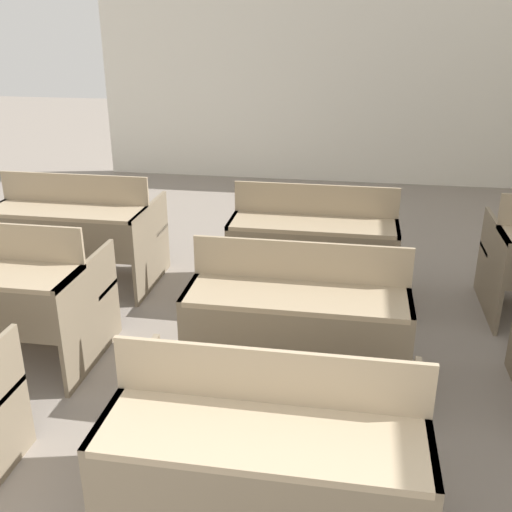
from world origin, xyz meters
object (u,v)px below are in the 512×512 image
Objects in this scene: bench_second_center at (299,316)px; bench_third_center at (314,243)px; bench_third_left at (78,229)px; bench_front_center at (268,451)px.

bench_third_center is (-0.01, 1.21, 0.00)m from bench_second_center.
bench_second_center and bench_third_left have the same top height.
bench_front_center is 1.16m from bench_second_center.
bench_front_center is 3.05m from bench_third_left.
bench_second_center is (0.01, 1.16, 0.00)m from bench_front_center.
bench_third_center is at bearing 0.19° from bench_third_left.
bench_third_left is (-1.92, 1.20, 0.00)m from bench_second_center.
bench_third_left is 1.91m from bench_third_center.
bench_second_center is 1.00× the size of bench_third_left.
bench_front_center and bench_third_center have the same top height.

